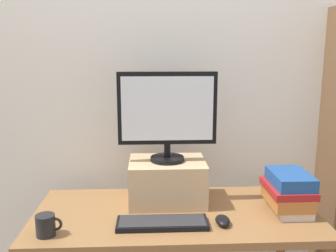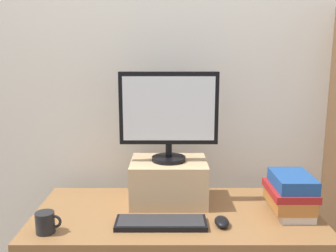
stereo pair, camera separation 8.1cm
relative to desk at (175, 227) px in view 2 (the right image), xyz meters
name	(u,v)px [view 2 (the right image)]	position (x,y,z in m)	size (l,w,h in m)	color
back_wall	(174,81)	(0.00, 0.48, 0.67)	(7.00, 0.08, 2.60)	silver
desk	(175,227)	(0.00, 0.00, 0.00)	(1.35, 0.63, 0.71)	olive
riser_box	(168,181)	(-0.03, 0.13, 0.19)	(0.38, 0.29, 0.22)	tan
computer_monitor	(168,113)	(-0.03, 0.13, 0.54)	(0.48, 0.17, 0.45)	black
keyboard	(160,223)	(-0.07, -0.14, 0.09)	(0.40, 0.14, 0.02)	black
computer_mouse	(221,222)	(0.20, -0.15, 0.10)	(0.06, 0.10, 0.04)	black
book_stack	(290,194)	(0.54, -0.02, 0.18)	(0.20, 0.27, 0.19)	silver
coffee_mug	(45,223)	(-0.56, -0.21, 0.13)	(0.11, 0.08, 0.09)	black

